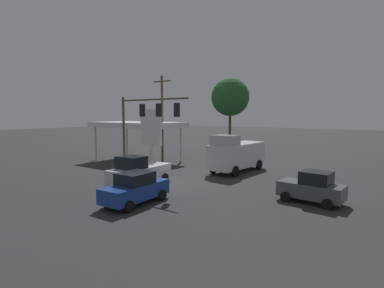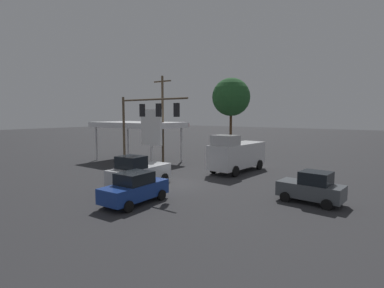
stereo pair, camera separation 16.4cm
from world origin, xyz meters
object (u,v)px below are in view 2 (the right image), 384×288
object	(u,v)px
delivery_truck	(236,154)
pickup_parked	(138,172)
price_sign	(151,129)
utility_pole	(163,117)
street_tree	(231,97)
traffic_signal_assembly	(145,119)
sedan_waiting	(135,188)
hatchback_crossing	(312,188)

from	to	relation	value
delivery_truck	pickup_parked	xyz separation A→B (m)	(3.16, 9.55, -0.58)
delivery_truck	price_sign	bearing A→B (deg)	-44.60
utility_pole	street_tree	size ratio (longest dim) A/B	0.91
traffic_signal_assembly	street_tree	xyz separation A→B (m)	(3.89, -20.77, 2.75)
sedan_waiting	street_tree	bearing A→B (deg)	-165.97
delivery_truck	sedan_waiting	size ratio (longest dim) A/B	1.55
delivery_truck	utility_pole	bearing A→B (deg)	-85.77
price_sign	sedan_waiting	xyz separation A→B (m)	(-5.73, 7.39, -3.10)
price_sign	hatchback_crossing	distance (m)	14.72
sedan_waiting	delivery_truck	bearing A→B (deg)	176.65
traffic_signal_assembly	street_tree	bearing A→B (deg)	-79.38
hatchback_crossing	delivery_truck	bearing A→B (deg)	-31.96
pickup_parked	sedan_waiting	bearing A→B (deg)	39.79
pickup_parked	street_tree	size ratio (longest dim) A/B	0.50
sedan_waiting	hatchback_crossing	world-z (taller)	hatchback_crossing
traffic_signal_assembly	delivery_truck	world-z (taller)	traffic_signal_assembly
hatchback_crossing	street_tree	distance (m)	25.72
utility_pole	street_tree	world-z (taller)	street_tree
sedan_waiting	hatchback_crossing	size ratio (longest dim) A/B	1.15
utility_pole	sedan_waiting	xyz separation A→B (m)	(-9.02, 12.57, -4.15)
utility_pole	pickup_parked	xyz separation A→B (m)	(-6.04, 9.45, -3.99)
price_sign	street_tree	xyz separation A→B (m)	(1.80, -17.95, 3.78)
traffic_signal_assembly	delivery_truck	distance (m)	9.58
traffic_signal_assembly	utility_pole	bearing A→B (deg)	-56.06
delivery_truck	hatchback_crossing	xyz separation A→B (m)	(-8.46, 6.11, -0.75)
traffic_signal_assembly	sedan_waiting	distance (m)	7.15
delivery_truck	street_tree	distance (m)	16.05
traffic_signal_assembly	price_sign	distance (m)	3.66
delivery_truck	sedan_waiting	xyz separation A→B (m)	(0.19, 12.67, -0.74)
price_sign	delivery_truck	distance (m)	8.27
pickup_parked	utility_pole	bearing A→B (deg)	-151.25
traffic_signal_assembly	hatchback_crossing	world-z (taller)	traffic_signal_assembly
hatchback_crossing	pickup_parked	distance (m)	12.12
delivery_truck	street_tree	size ratio (longest dim) A/B	0.66
delivery_truck	hatchback_crossing	world-z (taller)	delivery_truck
price_sign	pickup_parked	bearing A→B (deg)	122.80
price_sign	sedan_waiting	distance (m)	9.85
traffic_signal_assembly	hatchback_crossing	distance (m)	13.10
traffic_signal_assembly	pickup_parked	xyz separation A→B (m)	(-0.66, 1.45, -3.98)
traffic_signal_assembly	street_tree	distance (m)	21.31
price_sign	sedan_waiting	world-z (taller)	price_sign
utility_pole	price_sign	world-z (taller)	utility_pole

